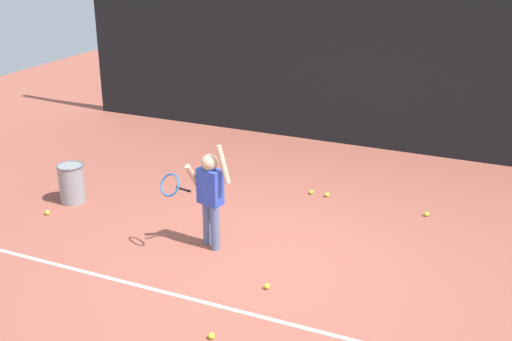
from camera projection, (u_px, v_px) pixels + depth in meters
The scene contains 14 objects.
ground_plane at pixel (261, 258), 7.74m from camera, with size 20.00×20.00×0.00m, color #9E5142.
court_line_baseline at pixel (218, 306), 6.78m from camera, with size 9.00×0.05×0.00m, color white.
back_fence_windscreen at pixel (369, 37), 10.88m from camera, with size 11.19×0.08×3.87m, color black.
fence_post_0 at pixel (104, 14), 12.97m from camera, with size 0.09×0.09×4.02m, color slate.
fence_post_1 at pixel (271, 25), 11.59m from camera, with size 0.09×0.09×4.02m, color slate.
fence_post_2 at pixel (483, 39), 10.21m from camera, with size 0.09×0.09×4.02m, color slate.
tennis_player at pixel (209, 192), 7.75m from camera, with size 0.81×0.57×1.35m.
ball_hopper at pixel (72, 183), 9.18m from camera, with size 0.38×0.38×0.56m.
tennis_ball_0 at pixel (211, 336), 6.24m from camera, with size 0.07×0.07×0.07m, color #CCE033.
tennis_ball_2 at pixel (47, 213), 8.86m from camera, with size 0.07×0.07×0.07m, color #CCE033.
tennis_ball_3 at pixel (311, 192), 9.52m from camera, with size 0.07×0.07×0.07m, color #CCE033.
tennis_ball_4 at pixel (426, 214), 8.81m from camera, with size 0.07×0.07×0.07m, color #CCE033.
tennis_ball_5 at pixel (327, 195), 9.43m from camera, with size 0.07×0.07×0.07m, color #CCE033.
tennis_ball_6 at pixel (267, 286), 7.08m from camera, with size 0.07×0.07×0.07m, color #CCE033.
Camera 1 is at (2.74, -6.27, 3.78)m, focal length 45.51 mm.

